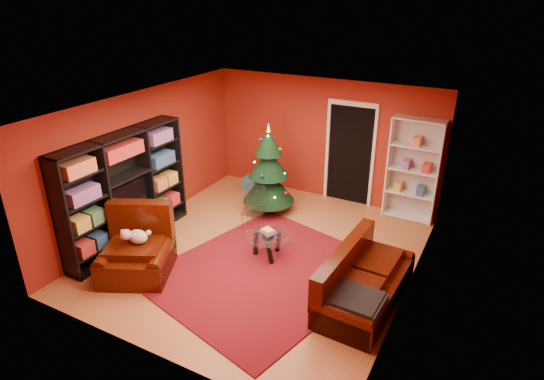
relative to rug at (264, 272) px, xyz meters
The scene contains 18 objects.
floor 0.62m from the rug, 123.80° to the left, with size 5.00×5.50×0.05m, color #A86030.
ceiling 2.69m from the rug, 123.80° to the left, with size 5.00×5.50×0.05m, color silver.
wall_back 3.55m from the rug, 95.98° to the left, with size 5.00×0.05×2.60m, color maroon.
wall_left 3.19m from the rug, 169.84° to the left, with size 0.05×5.50×2.60m, color maroon.
wall_right 2.59m from the rug, 13.27° to the left, with size 0.05×5.50×2.60m, color maroon.
doorway 3.42m from the rug, 85.49° to the left, with size 1.06×0.60×2.16m, color black, non-canonical shape.
rug is the anchor object (origin of this frame).
media_unit 2.82m from the rug, behind, with size 0.41×2.67×2.04m, color black, non-canonical shape.
christmas_tree 2.45m from the rug, 116.67° to the left, with size 1.06×1.06×1.90m, color black, non-canonical shape.
gift_box_teal 3.35m from the rug, 124.30° to the left, with size 0.30×0.30×0.30m, color #2A6B83.
gift_box_green 2.42m from the rug, 124.18° to the left, with size 0.28×0.28×0.28m, color #246D2B.
gift_box_red 3.01m from the rug, 118.81° to the left, with size 0.24×0.24×0.24m, color maroon.
white_bookshelf 3.62m from the rug, 62.50° to the left, with size 0.98×0.35×2.11m, color white, non-canonical shape.
armchair 2.09m from the rug, 150.89° to the right, with size 1.15×1.15×0.90m, color black, non-canonical shape.
dog 2.10m from the rug, 152.23° to the right, with size 0.40×0.30×0.29m, color beige, non-canonical shape.
sofa 1.73m from the rug, ahead, with size 1.99×0.89×0.85m, color black, non-canonical shape.
coffee_table 0.53m from the rug, 111.36° to the left, with size 0.82×0.82×0.51m, color gray, non-canonical shape.
acrylic_chair 1.55m from the rug, 127.20° to the left, with size 0.39×0.43×0.77m, color #66605B, non-canonical shape.
Camera 1 is at (3.40, -5.95, 4.28)m, focal length 30.00 mm.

